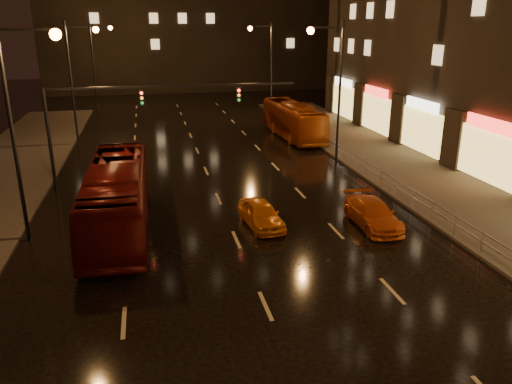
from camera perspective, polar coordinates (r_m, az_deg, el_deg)
ground at (r=33.07m, az=-5.31°, el=1.48°), size 140.00×140.00×0.00m
sidewalk_right at (r=32.95m, az=19.86°, el=0.49°), size 7.00×70.00×0.15m
traffic_signal at (r=31.82m, az=-14.76°, el=9.04°), size 15.31×0.32×6.20m
railing_right at (r=33.69m, az=12.58°, el=3.02°), size 0.05×56.00×1.00m
bus_red at (r=25.51m, az=-15.58°, el=-0.50°), size 2.92×11.85×3.29m
bus_curb at (r=45.29m, az=4.26°, el=8.20°), size 3.05×11.20×3.09m
taxi_near at (r=25.07m, az=0.58°, el=-2.54°), size 2.00×3.99×1.30m
taxi_far at (r=25.80m, az=13.19°, el=-2.44°), size 1.85×4.48×1.29m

